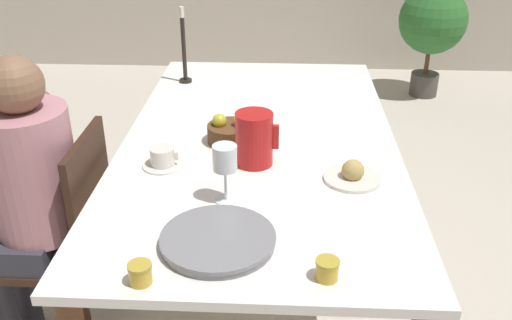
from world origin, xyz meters
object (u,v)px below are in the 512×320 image
object	(u,v)px
jam_jar_amber	(327,268)
fruit_bowl	(230,132)
wine_glass_water	(225,161)
teacup_near_person	(163,158)
red_pitcher	(254,139)
potted_plant	(432,24)
serving_tray	(218,240)
person_seated	(26,189)
jam_jar_red	(140,272)
chair_person_side	(64,238)
bread_plate	(353,174)
candlestick_tall	(184,53)

from	to	relation	value
jam_jar_amber	fruit_bowl	bearing A→B (deg)	111.88
wine_glass_water	teacup_near_person	world-z (taller)	wine_glass_water
red_pitcher	fruit_bowl	world-z (taller)	red_pitcher
potted_plant	red_pitcher	bearing A→B (deg)	-114.68
serving_tray	fruit_bowl	world-z (taller)	fruit_bowl
person_seated	potted_plant	bearing A→B (deg)	-35.57
serving_tray	jam_jar_red	world-z (taller)	jam_jar_red
fruit_bowl	red_pitcher	bearing A→B (deg)	-59.72
chair_person_side	bread_plate	size ratio (longest dim) A/B	4.58
jam_jar_red	serving_tray	bearing A→B (deg)	44.11
jam_jar_amber	candlestick_tall	world-z (taller)	candlestick_tall
person_seated	red_pitcher	distance (m)	0.81
jam_jar_amber	candlestick_tall	distance (m)	1.58
chair_person_side	bread_plate	xyz separation A→B (m)	(1.04, -0.01, 0.30)
bread_plate	jam_jar_amber	xyz separation A→B (m)	(-0.12, -0.52, 0.01)
serving_tray	candlestick_tall	xyz separation A→B (m)	(-0.30, 1.33, 0.13)
candlestick_tall	wine_glass_water	bearing A→B (deg)	-74.49
serving_tray	bread_plate	bearing A→B (deg)	43.43
person_seated	fruit_bowl	bearing A→B (deg)	-66.65
teacup_near_person	jam_jar_amber	bearing A→B (deg)	-47.53
person_seated	teacup_near_person	world-z (taller)	person_seated
candlestick_tall	person_seated	bearing A→B (deg)	-112.97
teacup_near_person	chair_person_side	bearing A→B (deg)	-171.79
wine_glass_water	serving_tray	distance (m)	0.27
teacup_near_person	bread_plate	bearing A→B (deg)	-5.89
jam_jar_red	fruit_bowl	bearing A→B (deg)	79.83
teacup_near_person	fruit_bowl	size ratio (longest dim) A/B	0.84
potted_plant	jam_jar_red	bearing A→B (deg)	-113.93
candlestick_tall	potted_plant	distance (m)	2.53
chair_person_side	wine_glass_water	world-z (taller)	wine_glass_water
chair_person_side	potted_plant	xyz separation A→B (m)	(1.96, 2.83, 0.12)
bread_plate	jam_jar_red	bearing A→B (deg)	-136.37
chair_person_side	red_pitcher	world-z (taller)	red_pitcher
jam_jar_red	candlestick_tall	bearing A→B (deg)	94.86
jam_jar_red	chair_person_side	bearing A→B (deg)	128.11
serving_tray	potted_plant	size ratio (longest dim) A/B	0.37
teacup_near_person	jam_jar_amber	xyz separation A→B (m)	(0.54, -0.59, 0.00)
teacup_near_person	bread_plate	size ratio (longest dim) A/B	0.75
wine_glass_water	bread_plate	size ratio (longest dim) A/B	1.00
serving_tray	bread_plate	distance (m)	0.56
serving_tray	jam_jar_amber	bearing A→B (deg)	-24.21
chair_person_side	jam_jar_amber	distance (m)	1.11
person_seated	wine_glass_water	bearing A→B (deg)	-100.82
red_pitcher	bread_plate	distance (m)	0.36
person_seated	red_pitcher	xyz separation A→B (m)	(0.79, 0.12, 0.16)
red_pitcher	jam_jar_amber	size ratio (longest dim) A/B	3.10
jam_jar_red	fruit_bowl	world-z (taller)	fruit_bowl
chair_person_side	red_pitcher	distance (m)	0.80
bread_plate	wine_glass_water	bearing A→B (deg)	-159.52
person_seated	serving_tray	xyz separation A→B (m)	(0.71, -0.37, 0.07)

